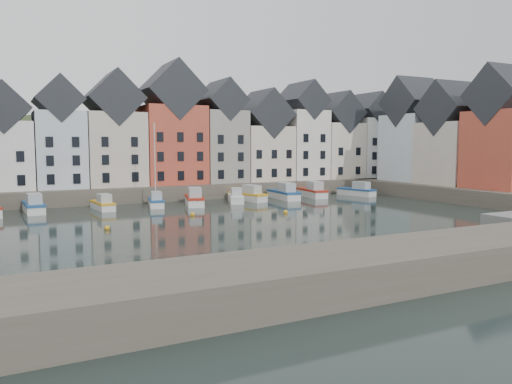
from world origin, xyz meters
TOP-DOWN VIEW (x-y plane):
  - ground at (0.00, 0.00)m, footprint 260.00×260.00m
  - far_quay at (0.00, 30.00)m, footprint 90.00×16.00m
  - right_quay at (37.00, 3.00)m, footprint 14.00×54.00m
  - near_wall at (-10.00, -22.00)m, footprint 50.00×6.00m
  - hillside at (0.02, 56.00)m, footprint 153.60×70.40m
  - far_terrace at (3.21, 28.00)m, footprint 72.37×8.16m
  - right_terrace at (36.00, 8.07)m, footprint 8.30×24.25m
  - mooring_buoys at (-4.00, 5.33)m, footprint 20.50×5.50m
  - boat_b at (-19.26, 18.61)m, footprint 2.26×6.48m
  - boat_c at (-11.79, 17.56)m, footprint 2.18×5.65m
  - boat_d at (-5.30, 17.74)m, footprint 2.84×5.79m
  - boat_e at (-0.54, 16.92)m, footprint 3.74×6.97m
  - boat_f at (5.51, 17.36)m, footprint 3.66×6.01m
  - boat_g at (7.79, 18.25)m, footprint 3.55×6.66m
  - boat_h at (13.18, 17.67)m, footprint 2.64×7.01m
  - boat_i at (18.44, 18.42)m, footprint 2.98×7.03m
  - boat_j at (25.76, 17.13)m, footprint 3.28×6.45m

SIDE VIEW (x-z plane):
  - hillside at x=0.02m, z-range -49.96..14.04m
  - ground at x=0.00m, z-range 0.00..0.00m
  - mooring_buoys at x=-4.00m, z-range -0.10..0.40m
  - boat_c at x=-11.79m, z-range -0.43..1.69m
  - boat_f at x=5.51m, z-range -0.45..1.76m
  - boat_d at x=-5.30m, z-range -4.62..6.00m
  - boat_j at x=25.76m, z-range -0.48..1.89m
  - boat_g at x=7.79m, z-range -0.49..1.95m
  - boat_b at x=-19.26m, z-range -0.50..1.96m
  - boat_e at x=-0.54m, z-range -0.52..2.04m
  - boat_i at x=18.44m, z-range -0.53..2.09m
  - boat_h at x=13.18m, z-range -0.53..2.11m
  - far_quay at x=0.00m, z-range 0.00..2.00m
  - right_quay at x=37.00m, z-range 0.00..2.00m
  - near_wall at x=-10.00m, z-range 0.00..2.00m
  - far_terrace at x=3.21m, z-range -0.01..17.76m
  - right_terrace at x=36.00m, z-range 0.73..17.10m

